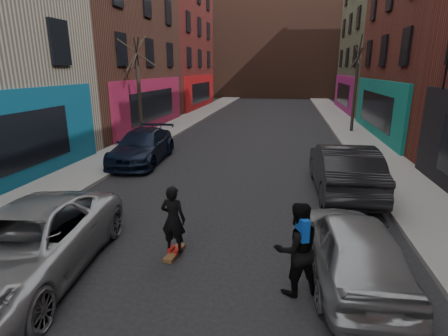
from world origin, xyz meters
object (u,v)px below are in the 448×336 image
at_px(tree_left_far, 139,84).
at_px(tree_right_far, 356,79).
at_px(parked_left_far, 25,245).
at_px(skateboarder, 173,219).
at_px(parked_right_end, 343,168).
at_px(skateboard, 175,253).
at_px(parked_right_far, 352,246).
at_px(parked_left_end, 142,146).
at_px(pedestrian, 297,248).

height_order(tree_left_far, tree_right_far, tree_right_far).
bearing_deg(parked_left_far, skateboarder, 20.92).
distance_m(tree_left_far, parked_right_end, 12.20).
relative_size(tree_right_far, skateboard, 8.50).
bearing_deg(parked_right_far, parked_left_end, -49.41).
bearing_deg(parked_left_far, tree_right_far, 56.82).
relative_size(parked_right_far, pedestrian, 2.28).
bearing_deg(parked_left_far, parked_left_end, 91.79).
bearing_deg(skateboard, pedestrian, -12.24).
bearing_deg(tree_right_far, pedestrian, -102.28).
xyz_separation_m(skateboard, skateboarder, (0.00, 0.00, 0.85)).
relative_size(tree_right_far, parked_right_end, 1.30).
bearing_deg(parked_right_end, parked_left_end, -19.49).
bearing_deg(parked_right_end, pedestrian, 72.50).
relative_size(parked_left_far, skateboarder, 3.31).
relative_size(skateboard, skateboarder, 0.50).
xyz_separation_m(tree_left_far, parked_right_far, (9.50, -11.79, -2.66)).
relative_size(skateboarder, pedestrian, 0.86).
bearing_deg(tree_left_far, parked_right_far, -51.13).
distance_m(tree_right_far, parked_right_far, 18.25).
xyz_separation_m(parked_left_far, skateboarder, (2.66, 1.40, 0.16)).
bearing_deg(pedestrian, skateboard, -43.55).
xyz_separation_m(parked_left_end, parked_right_far, (7.90, -8.09, -0.02)).
distance_m(skateboarder, pedestrian, 2.86).
bearing_deg(parked_right_far, tree_right_far, -102.97).
bearing_deg(parked_left_end, skateboarder, -66.66).
relative_size(tree_left_far, tree_right_far, 0.96).
bearing_deg(parked_left_far, pedestrian, -1.71).
distance_m(tree_left_far, pedestrian, 15.23).
height_order(parked_right_end, skateboarder, parked_right_end).
bearing_deg(skateboarder, tree_left_far, -57.38).
relative_size(parked_right_far, skateboarder, 2.64).
distance_m(parked_left_end, parked_right_end, 8.90).
xyz_separation_m(tree_left_far, parked_right_end, (10.08, -6.39, -2.52)).
relative_size(tree_left_far, skateboard, 8.12).
bearing_deg(parked_left_end, skateboard, -66.66).
height_order(tree_right_far, parked_right_far, tree_right_far).
relative_size(parked_left_far, parked_left_end, 1.04).
bearing_deg(pedestrian, parked_right_end, -130.41).
height_order(skateboard, skateboarder, skateboarder).
distance_m(parked_right_far, skateboarder, 3.85).
xyz_separation_m(parked_left_far, skateboard, (2.66, 1.40, -0.68)).
height_order(tree_left_far, skateboarder, tree_left_far).
xyz_separation_m(tree_right_far, skateboard, (-6.74, -17.56, -3.48)).
bearing_deg(skateboard, parked_right_far, 2.98).
height_order(tree_left_far, pedestrian, tree_left_far).
height_order(parked_left_end, pedestrian, pedestrian).
bearing_deg(skateboarder, tree_right_far, -104.48).
height_order(parked_right_far, parked_right_end, parked_right_end).
bearing_deg(skateboarder, parked_right_end, -124.00).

